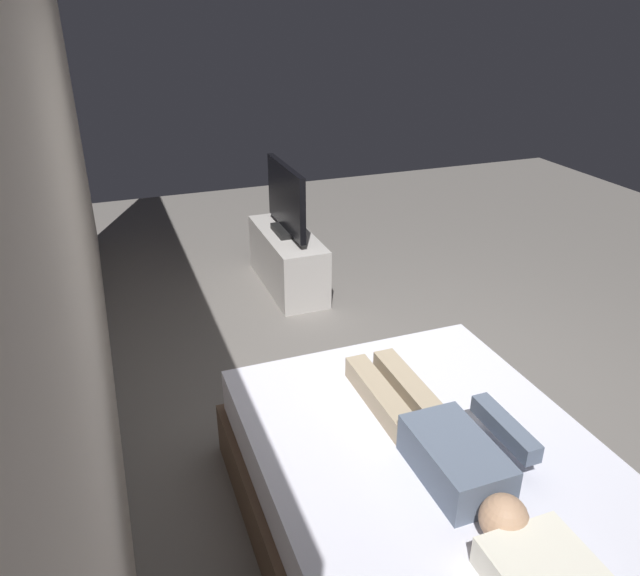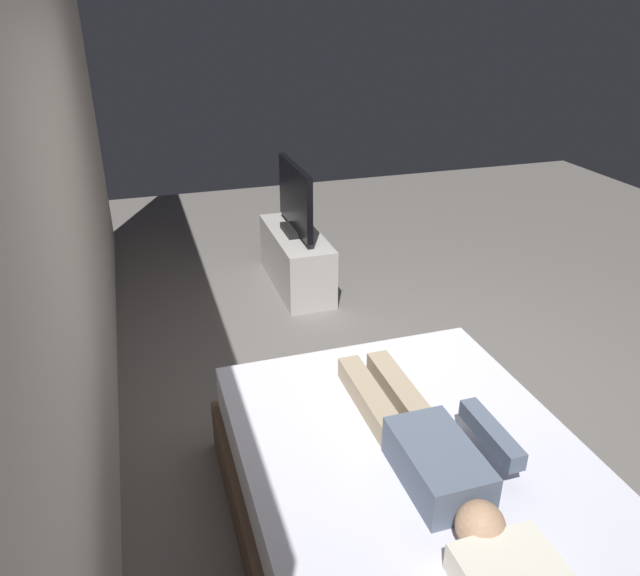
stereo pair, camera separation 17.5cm
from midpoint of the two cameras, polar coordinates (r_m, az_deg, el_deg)
ground_plane at (r=3.96m, az=9.37°, el=-10.67°), size 10.00×10.00×0.00m
back_wall at (r=3.35m, az=-21.20°, el=7.85°), size 6.40×0.10×2.80m
bed at (r=2.92m, az=11.19°, el=-20.07°), size 2.09×1.55×0.54m
person at (r=2.70m, az=11.84°, el=-14.27°), size 1.26×0.46×0.18m
remote at (r=3.03m, az=17.23°, el=-11.72°), size 0.15×0.04×0.02m
tv_stand at (r=5.31m, az=-1.31°, el=2.72°), size 1.10×0.40×0.50m
tv at (r=5.13m, az=-1.37°, el=8.23°), size 0.88×0.20×0.59m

